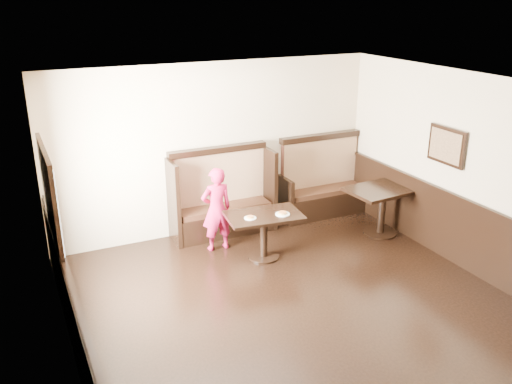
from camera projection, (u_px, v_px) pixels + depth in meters
ground at (328, 337)px, 6.36m from camera, size 7.00×7.00×0.00m
room_shell at (295, 281)px, 6.25m from camera, size 7.00×7.00×7.00m
booth_main at (222, 202)px, 8.97m from camera, size 1.75×0.72×1.45m
booth_neighbor at (322, 188)px, 9.77m from camera, size 1.65×0.72×1.45m
table_main at (264, 225)px, 8.08m from camera, size 1.18×0.82×0.71m
table_neighbor at (383, 200)px, 8.87m from camera, size 1.23×0.85×0.81m
child at (217, 209)px, 8.31m from camera, size 0.49×0.33×1.34m
pizza_plate_left at (250, 217)px, 7.88m from camera, size 0.18×0.18×0.03m
pizza_plate_right at (283, 214)px, 8.02m from camera, size 0.22×0.22×0.04m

